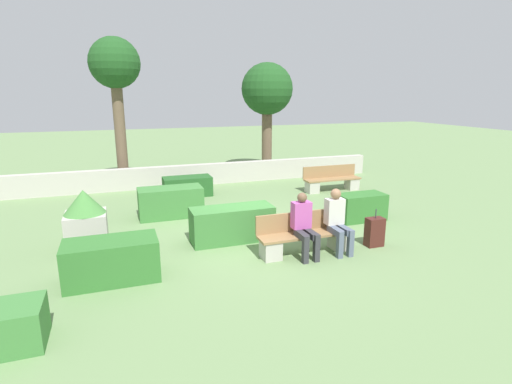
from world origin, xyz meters
TOP-DOWN VIEW (x-y plane):
  - ground_plane at (0.00, 0.00)m, footprint 60.00×60.00m
  - perimeter_wall at (0.00, 5.65)m, footprint 13.22×0.30m
  - bench_front at (0.61, -1.33)m, footprint 2.02×0.48m
  - bench_left_side at (3.87, 3.25)m, footprint 1.98×0.49m
  - person_seated_man at (1.26, -1.47)m, footprint 0.38×0.64m
  - person_seated_woman at (0.50, -1.47)m, footprint 0.38×0.64m
  - hedge_block_near_right at (-1.65, 2.12)m, footprint 1.66×0.76m
  - hedge_block_mid_left at (-3.14, -1.32)m, footprint 1.59×0.79m
  - hedge_block_mid_right at (-0.84, 4.18)m, footprint 1.51×0.72m
  - hedge_block_far_left at (2.96, 0.18)m, footprint 1.23×0.63m
  - hedge_block_far_right at (-0.61, -0.15)m, footprint 1.82×0.69m
  - planter_corner_left at (-3.63, 0.37)m, footprint 0.83×0.83m
  - suitcase at (2.18, -1.49)m, footprint 0.37×0.24m
  - tree_leftmost at (-2.72, 6.50)m, footprint 1.70×1.70m
  - tree_center_left at (3.06, 7.27)m, footprint 2.08×2.08m

SIDE VIEW (x-z plane):
  - ground_plane at x=0.00m, z-range 0.00..0.00m
  - hedge_block_mid_right at x=-0.84m, z-range 0.00..0.62m
  - suitcase at x=2.18m, z-range -0.10..0.73m
  - bench_left_side at x=3.87m, z-range -0.09..0.74m
  - bench_front at x=0.61m, z-range -0.09..0.74m
  - hedge_block_far_left at x=2.96m, z-range 0.00..0.69m
  - hedge_block_mid_left at x=-3.14m, z-range 0.00..0.74m
  - perimeter_wall at x=0.00m, z-range 0.00..0.74m
  - hedge_block_far_right at x=-0.61m, z-range 0.00..0.77m
  - hedge_block_near_right at x=-1.65m, z-range 0.00..0.79m
  - planter_corner_left at x=-3.63m, z-range 0.01..1.30m
  - person_seated_woman at x=0.50m, z-range 0.06..1.35m
  - person_seated_man at x=1.26m, z-range 0.06..1.38m
  - tree_center_left at x=3.06m, z-range 1.07..5.48m
  - tree_leftmost at x=-2.72m, z-range 1.45..6.50m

